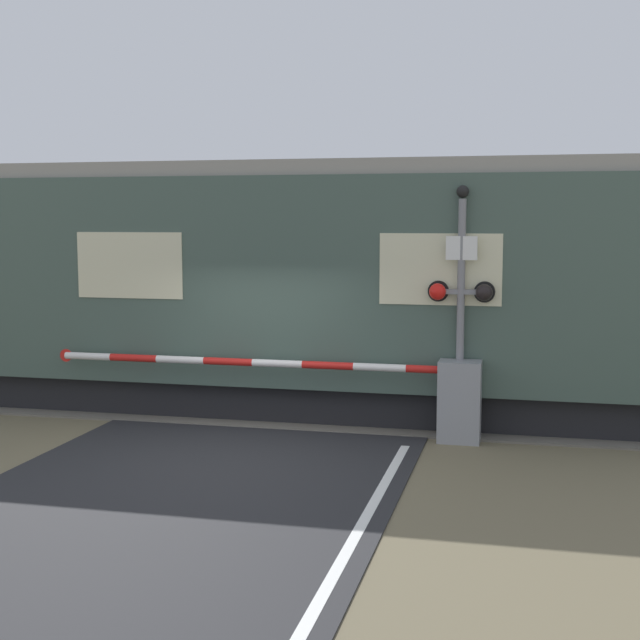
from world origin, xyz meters
The scene contains 5 objects.
ground_plane centered at (0.00, 0.00, 0.00)m, with size 80.00×80.00×0.00m, color #6B6047.
track_bed centered at (0.00, 3.15, 0.02)m, with size 36.00×3.20×0.13m.
train centered at (-2.23, 3.15, 2.08)m, with size 17.58×2.83×4.06m.
crossing_barrier centered at (2.33, 1.51, 0.68)m, with size 6.57×0.44×1.17m.
signal_post centered at (2.92, 1.64, 2.07)m, with size 0.96×0.26×3.65m.
Camera 1 is at (3.87, -11.10, 3.18)m, focal length 50.00 mm.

